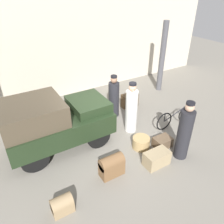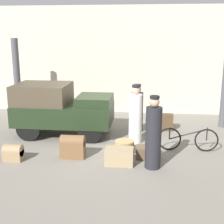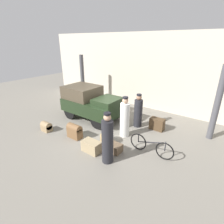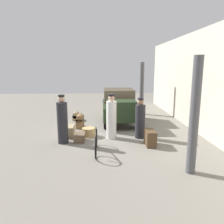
{
  "view_description": "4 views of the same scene",
  "coord_description": "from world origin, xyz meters",
  "px_view_note": "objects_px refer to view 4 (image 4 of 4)",
  "views": [
    {
      "loc": [
        -2.94,
        -5.02,
        4.66
      ],
      "look_at": [
        0.2,
        0.2,
        0.95
      ],
      "focal_mm": 35.0,
      "sensor_mm": 36.0,
      "label": 1
    },
    {
      "loc": [
        1.24,
        -9.28,
        3.34
      ],
      "look_at": [
        0.2,
        0.2,
        0.95
      ],
      "focal_mm": 50.0,
      "sensor_mm": 36.0,
      "label": 2
    },
    {
      "loc": [
        4.65,
        -5.79,
        4.01
      ],
      "look_at": [
        0.2,
        0.2,
        0.95
      ],
      "focal_mm": 28.0,
      "sensor_mm": 36.0,
      "label": 3
    },
    {
      "loc": [
        9.64,
        -0.23,
        2.89
      ],
      "look_at": [
        0.2,
        0.2,
        0.95
      ],
      "focal_mm": 35.0,
      "sensor_mm": 36.0,
      "label": 4
    }
  ],
  "objects_px": {
    "porter_standing_middle": "(140,120)",
    "trunk_large_brown": "(80,121)",
    "suitcase_black_upright": "(69,131)",
    "truck": "(119,105)",
    "suitcase_small_leather": "(150,138)",
    "bicycle": "(96,143)",
    "wicker_basket": "(89,132)",
    "porter_carrying_trunk": "(62,121)",
    "porter_lifting_near_truck": "(111,118)",
    "trunk_barrel_dark": "(76,116)",
    "trunk_umber_medium": "(80,137)"
  },
  "relations": [
    {
      "from": "trunk_barrel_dark",
      "to": "trunk_large_brown",
      "type": "distance_m",
      "value": 1.61
    },
    {
      "from": "suitcase_black_upright",
      "to": "trunk_large_brown",
      "type": "height_order",
      "value": "trunk_large_brown"
    },
    {
      "from": "truck",
      "to": "porter_standing_middle",
      "type": "bearing_deg",
      "value": 14.38
    },
    {
      "from": "suitcase_small_leather",
      "to": "suitcase_black_upright",
      "type": "relative_size",
      "value": 0.92
    },
    {
      "from": "wicker_basket",
      "to": "trunk_large_brown",
      "type": "xyz_separation_m",
      "value": [
        -1.4,
        -0.5,
        0.15
      ]
    },
    {
      "from": "porter_carrying_trunk",
      "to": "trunk_umber_medium",
      "type": "xyz_separation_m",
      "value": [
        -0.16,
        0.62,
        -0.7
      ]
    },
    {
      "from": "porter_carrying_trunk",
      "to": "truck",
      "type": "bearing_deg",
      "value": 141.68
    },
    {
      "from": "bicycle",
      "to": "porter_carrying_trunk",
      "type": "height_order",
      "value": "porter_carrying_trunk"
    },
    {
      "from": "trunk_barrel_dark",
      "to": "trunk_large_brown",
      "type": "bearing_deg",
      "value": 13.62
    },
    {
      "from": "truck",
      "to": "suitcase_small_leather",
      "type": "distance_m",
      "value": 3.67
    },
    {
      "from": "porter_standing_middle",
      "to": "wicker_basket",
      "type": "bearing_deg",
      "value": -97.53
    },
    {
      "from": "porter_lifting_near_truck",
      "to": "trunk_large_brown",
      "type": "xyz_separation_m",
      "value": [
        -1.67,
        -1.46,
        -0.51
      ]
    },
    {
      "from": "porter_lifting_near_truck",
      "to": "suitcase_small_leather",
      "type": "height_order",
      "value": "porter_lifting_near_truck"
    },
    {
      "from": "wicker_basket",
      "to": "porter_standing_middle",
      "type": "distance_m",
      "value": 2.24
    },
    {
      "from": "porter_standing_middle",
      "to": "suitcase_small_leather",
      "type": "xyz_separation_m",
      "value": [
        0.93,
        0.23,
        -0.47
      ]
    },
    {
      "from": "trunk_barrel_dark",
      "to": "trunk_umber_medium",
      "type": "distance_m",
      "value": 3.63
    },
    {
      "from": "porter_carrying_trunk",
      "to": "trunk_large_brown",
      "type": "relative_size",
      "value": 2.84
    },
    {
      "from": "wicker_basket",
      "to": "truck",
      "type": "bearing_deg",
      "value": 146.97
    },
    {
      "from": "wicker_basket",
      "to": "porter_carrying_trunk",
      "type": "bearing_deg",
      "value": -50.15
    },
    {
      "from": "suitcase_small_leather",
      "to": "trunk_large_brown",
      "type": "bearing_deg",
      "value": -132.2
    },
    {
      "from": "porter_standing_middle",
      "to": "suitcase_black_upright",
      "type": "relative_size",
      "value": 2.25
    },
    {
      "from": "porter_standing_middle",
      "to": "suitcase_black_upright",
      "type": "xyz_separation_m",
      "value": [
        -0.37,
        -2.99,
        -0.54
      ]
    },
    {
      "from": "trunk_umber_medium",
      "to": "bicycle",
      "type": "bearing_deg",
      "value": 29.77
    },
    {
      "from": "bicycle",
      "to": "trunk_barrel_dark",
      "type": "relative_size",
      "value": 3.55
    },
    {
      "from": "porter_standing_middle",
      "to": "porter_carrying_trunk",
      "type": "height_order",
      "value": "porter_carrying_trunk"
    },
    {
      "from": "truck",
      "to": "suitcase_black_upright",
      "type": "relative_size",
      "value": 4.31
    },
    {
      "from": "truck",
      "to": "porter_standing_middle",
      "type": "xyz_separation_m",
      "value": [
        2.57,
        0.66,
        -0.19
      ]
    },
    {
      "from": "porter_standing_middle",
      "to": "porter_carrying_trunk",
      "type": "distance_m",
      "value": 3.13
    },
    {
      "from": "porter_standing_middle",
      "to": "trunk_large_brown",
      "type": "height_order",
      "value": "porter_standing_middle"
    },
    {
      "from": "bicycle",
      "to": "trunk_barrel_dark",
      "type": "distance_m",
      "value": 4.95
    },
    {
      "from": "truck",
      "to": "porter_standing_middle",
      "type": "distance_m",
      "value": 2.66
    },
    {
      "from": "porter_standing_middle",
      "to": "trunk_umber_medium",
      "type": "distance_m",
      "value": 2.56
    },
    {
      "from": "wicker_basket",
      "to": "suitcase_small_leather",
      "type": "xyz_separation_m",
      "value": [
        1.21,
        2.38,
        0.11
      ]
    },
    {
      "from": "porter_lifting_near_truck",
      "to": "trunk_umber_medium",
      "type": "distance_m",
      "value": 1.49
    },
    {
      "from": "bicycle",
      "to": "wicker_basket",
      "type": "distance_m",
      "value": 1.87
    },
    {
      "from": "trunk_umber_medium",
      "to": "porter_standing_middle",
      "type": "bearing_deg",
      "value": 97.9
    },
    {
      "from": "truck",
      "to": "trunk_large_brown",
      "type": "relative_size",
      "value": 4.84
    },
    {
      "from": "wicker_basket",
      "to": "porter_standing_middle",
      "type": "relative_size",
      "value": 0.33
    },
    {
      "from": "trunk_large_brown",
      "to": "bicycle",
      "type": "bearing_deg",
      "value": 15.06
    },
    {
      "from": "truck",
      "to": "wicker_basket",
      "type": "distance_m",
      "value": 2.83
    },
    {
      "from": "porter_carrying_trunk",
      "to": "suitcase_black_upright",
      "type": "distance_m",
      "value": 1.09
    },
    {
      "from": "wicker_basket",
      "to": "trunk_large_brown",
      "type": "distance_m",
      "value": 1.5
    },
    {
      "from": "trunk_barrel_dark",
      "to": "suitcase_small_leather",
      "type": "distance_m",
      "value": 5.3
    },
    {
      "from": "bicycle",
      "to": "wicker_basket",
      "type": "xyz_separation_m",
      "value": [
        -1.83,
        -0.36,
        -0.17
      ]
    },
    {
      "from": "porter_lifting_near_truck",
      "to": "trunk_large_brown",
      "type": "relative_size",
      "value": 2.78
    },
    {
      "from": "suitcase_black_upright",
      "to": "trunk_large_brown",
      "type": "xyz_separation_m",
      "value": [
        -1.32,
        0.34,
        0.11
      ]
    },
    {
      "from": "porter_carrying_trunk",
      "to": "porter_lifting_near_truck",
      "type": "height_order",
      "value": "porter_carrying_trunk"
    },
    {
      "from": "bicycle",
      "to": "trunk_barrel_dark",
      "type": "bearing_deg",
      "value": -165.41
    },
    {
      "from": "porter_carrying_trunk",
      "to": "suitcase_small_leather",
      "type": "distance_m",
      "value": 3.39
    },
    {
      "from": "trunk_umber_medium",
      "to": "porter_carrying_trunk",
      "type": "bearing_deg",
      "value": -75.54
    }
  ]
}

